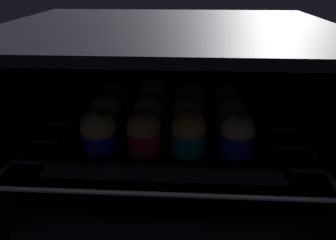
% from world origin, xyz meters
% --- Properties ---
extents(oven_cavity, '(0.59, 0.47, 0.37)m').
position_xyz_m(oven_cavity, '(0.00, 0.26, 0.17)').
color(oven_cavity, black).
rests_on(oven_cavity, ground).
extents(oven_rack, '(0.55, 0.42, 0.01)m').
position_xyz_m(oven_rack, '(0.00, 0.22, 0.14)').
color(oven_rack, '#42424C').
rests_on(oven_rack, oven_cavity).
extents(baking_tray, '(0.39, 0.31, 0.02)m').
position_xyz_m(baking_tray, '(0.00, 0.21, 0.15)').
color(baking_tray, black).
rests_on(baking_tray, oven_rack).
extents(muffin_row0_col0, '(0.06, 0.06, 0.08)m').
position_xyz_m(muffin_row0_col0, '(-0.12, 0.13, 0.19)').
color(muffin_row0_col0, '#1928B7').
rests_on(muffin_row0_col0, baking_tray).
extents(muffin_row0_col1, '(0.06, 0.06, 0.08)m').
position_xyz_m(muffin_row0_col1, '(-0.04, 0.13, 0.19)').
color(muffin_row0_col1, red).
rests_on(muffin_row0_col1, baking_tray).
extents(muffin_row0_col2, '(0.06, 0.06, 0.08)m').
position_xyz_m(muffin_row0_col2, '(0.04, 0.13, 0.19)').
color(muffin_row0_col2, '#0C8C84').
rests_on(muffin_row0_col2, baking_tray).
extents(muffin_row0_col3, '(0.06, 0.06, 0.08)m').
position_xyz_m(muffin_row0_col3, '(0.12, 0.13, 0.19)').
color(muffin_row0_col3, '#1928B7').
rests_on(muffin_row0_col3, baking_tray).
extents(muffin_row1_col0, '(0.06, 0.06, 0.08)m').
position_xyz_m(muffin_row1_col0, '(-0.12, 0.21, 0.19)').
color(muffin_row1_col0, '#1928B7').
rests_on(muffin_row1_col0, baking_tray).
extents(muffin_row1_col1, '(0.06, 0.06, 0.08)m').
position_xyz_m(muffin_row1_col1, '(-0.04, 0.21, 0.19)').
color(muffin_row1_col1, '#0C8C84').
rests_on(muffin_row1_col1, baking_tray).
extents(muffin_row1_col2, '(0.06, 0.06, 0.08)m').
position_xyz_m(muffin_row1_col2, '(0.04, 0.21, 0.19)').
color(muffin_row1_col2, '#1928B7').
rests_on(muffin_row1_col2, baking_tray).
extents(muffin_row1_col3, '(0.06, 0.06, 0.07)m').
position_xyz_m(muffin_row1_col3, '(0.12, 0.21, 0.19)').
color(muffin_row1_col3, silver).
rests_on(muffin_row1_col3, baking_tray).
extents(muffin_row2_col0, '(0.06, 0.06, 0.07)m').
position_xyz_m(muffin_row2_col0, '(-0.12, 0.29, 0.19)').
color(muffin_row2_col0, '#7A238C').
rests_on(muffin_row2_col0, baking_tray).
extents(muffin_row2_col1, '(0.06, 0.06, 0.08)m').
position_xyz_m(muffin_row2_col1, '(-0.04, 0.29, 0.19)').
color(muffin_row2_col1, silver).
rests_on(muffin_row2_col1, baking_tray).
extents(muffin_row2_col2, '(0.06, 0.06, 0.08)m').
position_xyz_m(muffin_row2_col2, '(0.04, 0.29, 0.19)').
color(muffin_row2_col2, '#1928B7').
rests_on(muffin_row2_col2, baking_tray).
extents(muffin_row2_col3, '(0.06, 0.06, 0.07)m').
position_xyz_m(muffin_row2_col3, '(0.12, 0.29, 0.18)').
color(muffin_row2_col3, '#7A238C').
rests_on(muffin_row2_col3, baking_tray).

